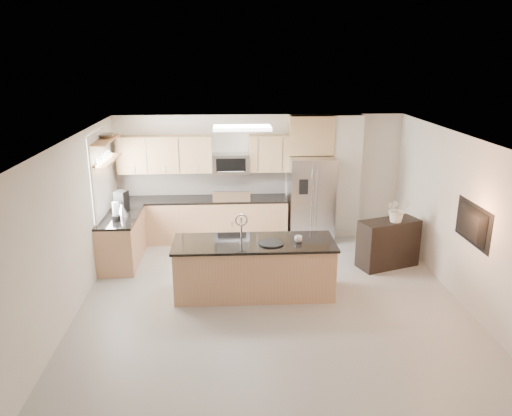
{
  "coord_description": "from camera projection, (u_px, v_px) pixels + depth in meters",
  "views": [
    {
      "loc": [
        -0.65,
        -7.06,
        3.77
      ],
      "look_at": [
        -0.18,
        1.3,
        1.19
      ],
      "focal_mm": 35.0,
      "sensor_mm": 36.0,
      "label": 1
    }
  ],
  "objects": [
    {
      "name": "blender",
      "position": [
        116.0,
        213.0,
        8.9
      ],
      "size": [
        0.15,
        0.15,
        0.35
      ],
      "color": "black",
      "rests_on": "left_counter"
    },
    {
      "name": "floor",
      "position": [
        272.0,
        304.0,
        7.88
      ],
      "size": [
        6.5,
        6.5,
        0.0
      ],
      "primitive_type": "plane",
      "color": "#9F9D97",
      "rests_on": "ground"
    },
    {
      "name": "cup",
      "position": [
        298.0,
        239.0,
        7.98
      ],
      "size": [
        0.15,
        0.15,
        0.1
      ],
      "primitive_type": "imported",
      "rotation": [
        0.0,
        0.0,
        0.19
      ],
      "color": "white",
      "rests_on": "island"
    },
    {
      "name": "microwave",
      "position": [
        231.0,
        163.0,
        10.28
      ],
      "size": [
        0.76,
        0.4,
        0.4
      ],
      "color": "#A7A7A9",
      "rests_on": "upper_cabinets"
    },
    {
      "name": "wall_left",
      "position": [
        70.0,
        230.0,
        7.34
      ],
      "size": [
        0.02,
        6.5,
        2.6
      ],
      "primitive_type": "cube",
      "color": "silver",
      "rests_on": "floor"
    },
    {
      "name": "left_counter",
      "position": [
        122.0,
        239.0,
        9.37
      ],
      "size": [
        0.66,
        1.5,
        0.92
      ],
      "color": "tan",
      "rests_on": "floor"
    },
    {
      "name": "coffee_maker",
      "position": [
        122.0,
        201.0,
        9.49
      ],
      "size": [
        0.26,
        0.29,
        0.38
      ],
      "color": "black",
      "rests_on": "left_counter"
    },
    {
      "name": "upper_cabinets",
      "position": [
        196.0,
        154.0,
        10.22
      ],
      "size": [
        3.5,
        0.33,
        0.75
      ],
      "color": "tan",
      "rests_on": "wall_back"
    },
    {
      "name": "refrigerator",
      "position": [
        311.0,
        199.0,
        10.42
      ],
      "size": [
        0.92,
        0.78,
        1.78
      ],
      "color": "#A7A7A9",
      "rests_on": "floor"
    },
    {
      "name": "ceiling",
      "position": [
        274.0,
        141.0,
        7.12
      ],
      "size": [
        6.0,
        6.5,
        0.02
      ],
      "primitive_type": "cube",
      "color": "white",
      "rests_on": "wall_back"
    },
    {
      "name": "range",
      "position": [
        232.0,
        218.0,
        10.5
      ],
      "size": [
        0.76,
        0.64,
        1.14
      ],
      "color": "black",
      "rests_on": "floor"
    },
    {
      "name": "shelf_lower",
      "position": [
        107.0,
        160.0,
        9.02
      ],
      "size": [
        0.3,
        1.2,
        0.04
      ],
      "primitive_type": "cube",
      "color": "brown",
      "rests_on": "wall_left"
    },
    {
      "name": "back_counter",
      "position": [
        202.0,
        219.0,
        10.47
      ],
      "size": [
        3.55,
        0.66,
        1.44
      ],
      "color": "tan",
      "rests_on": "floor"
    },
    {
      "name": "television",
      "position": [
        468.0,
        224.0,
        7.45
      ],
      "size": [
        0.14,
        1.08,
        0.62
      ],
      "primitive_type": "imported",
      "rotation": [
        0.0,
        0.0,
        1.57
      ],
      "color": "black",
      "rests_on": "wall_right"
    },
    {
      "name": "ceiling_fixture",
      "position": [
        242.0,
        128.0,
        8.63
      ],
      "size": [
        1.0,
        0.5,
        0.06
      ],
      "primitive_type": "cube",
      "color": "white",
      "rests_on": "ceiling"
    },
    {
      "name": "wall_back",
      "position": [
        259.0,
        176.0,
        10.6
      ],
      "size": [
        6.0,
        0.02,
        2.6
      ],
      "primitive_type": "cube",
      "color": "silver",
      "rests_on": "floor"
    },
    {
      "name": "partition_column",
      "position": [
        345.0,
        177.0,
        10.56
      ],
      "size": [
        0.6,
        0.3,
        2.6
      ],
      "primitive_type": "cube",
      "color": "beige",
      "rests_on": "floor"
    },
    {
      "name": "wall_right",
      "position": [
        467.0,
        223.0,
        7.66
      ],
      "size": [
        0.02,
        6.5,
        2.6
      ],
      "primitive_type": "cube",
      "color": "silver",
      "rests_on": "floor"
    },
    {
      "name": "platter",
      "position": [
        271.0,
        243.0,
        7.9
      ],
      "size": [
        0.4,
        0.4,
        0.02
      ],
      "primitive_type": "cylinder",
      "rotation": [
        0.0,
        0.0,
        0.02
      ],
      "color": "black",
      "rests_on": "island"
    },
    {
      "name": "island",
      "position": [
        254.0,
        267.0,
        8.13
      ],
      "size": [
        2.61,
        0.95,
        1.33
      ],
      "rotation": [
        0.0,
        0.0,
        -0.0
      ],
      "color": "tan",
      "rests_on": "floor"
    },
    {
      "name": "shelf_upper",
      "position": [
        105.0,
        140.0,
        8.91
      ],
      "size": [
        0.3,
        1.2,
        0.04
      ],
      "primitive_type": "cube",
      "color": "brown",
      "rests_on": "wall_left"
    },
    {
      "name": "credenza",
      "position": [
        388.0,
        243.0,
        9.19
      ],
      "size": [
        1.2,
        0.81,
        0.89
      ],
      "primitive_type": "cube",
      "rotation": [
        0.0,
        0.0,
        0.34
      ],
      "color": "black",
      "rests_on": "floor"
    },
    {
      "name": "wall_front",
      "position": [
        305.0,
        348.0,
        4.4
      ],
      "size": [
        6.0,
        0.02,
        2.6
      ],
      "primitive_type": "cube",
      "color": "silver",
      "rests_on": "floor"
    },
    {
      "name": "window",
      "position": [
        100.0,
        178.0,
        9.0
      ],
      "size": [
        0.04,
        1.15,
        1.65
      ],
      "color": "white",
      "rests_on": "wall_left"
    },
    {
      "name": "bowl",
      "position": [
        106.0,
        135.0,
        9.0
      ],
      "size": [
        0.46,
        0.46,
        0.09
      ],
      "primitive_type": "imported",
      "rotation": [
        0.0,
        0.0,
        0.23
      ],
      "color": "#A7A7A9",
      "rests_on": "shelf_upper"
    },
    {
      "name": "kettle",
      "position": [
        122.0,
        210.0,
        9.19
      ],
      "size": [
        0.22,
        0.22,
        0.27
      ],
      "color": "#A7A7A9",
      "rests_on": "left_counter"
    },
    {
      "name": "flower_vase",
      "position": [
        398.0,
        203.0,
        8.9
      ],
      "size": [
        0.65,
        0.56,
        0.7
      ],
      "primitive_type": "imported",
      "rotation": [
        0.0,
        0.0,
        0.03
      ],
      "color": "white",
      "rests_on": "credenza"
    }
  ]
}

